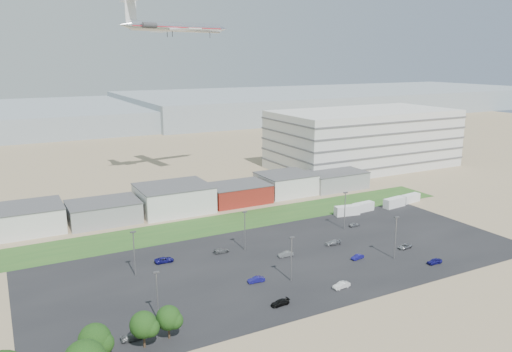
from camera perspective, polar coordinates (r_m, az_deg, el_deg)
ground at (r=103.95m, az=7.20°, el=-13.79°), size 700.00×700.00×0.00m
parking_lot at (r=121.55m, az=3.67°, el=-9.54°), size 120.00×50.00×0.01m
grass_strip at (r=145.98m, az=-4.65°, el=-5.57°), size 160.00×16.00×0.02m
hills_backdrop at (r=403.52m, az=-14.47°, el=6.86°), size 700.00×200.00×9.00m
building_row at (r=156.79m, az=-13.19°, el=-3.02°), size 170.00×20.00×8.00m
parking_garage at (r=225.68m, az=12.17°, el=4.20°), size 80.00×40.00×25.00m
box_trailer_a at (r=156.25m, az=10.37°, el=-3.90°), size 8.19×3.71×2.96m
box_trailer_b at (r=161.07m, az=12.15°, el=-3.48°), size 7.71×3.01×2.82m
box_trailer_c at (r=168.04m, az=15.53°, el=-2.93°), size 8.35×3.48×3.04m
box_trailer_d at (r=175.17m, az=17.25°, el=-2.44°), size 7.61×3.25×2.76m
tree_mid at (r=85.45m, az=-17.92°, el=-17.70°), size 5.44×5.44×8.16m
tree_right at (r=88.40m, az=-12.73°, el=-16.54°), size 4.90×4.90×7.35m
tree_near at (r=90.12m, az=-9.97°, el=-15.94°), size 4.60×4.60×6.89m
lightpole_front_l at (r=95.14m, az=-11.22°, el=-13.37°), size 1.14×0.48×9.73m
lightpole_front_m at (r=109.09m, az=4.06°, el=-9.44°), size 1.18×0.49×10.07m
lightpole_front_r at (r=124.75m, az=15.64°, el=-6.82°), size 1.24×0.52×10.53m
lightpole_back_l at (r=114.28m, az=-13.74°, el=-8.64°), size 1.22×0.51×10.37m
lightpole_back_m at (r=125.38m, az=-1.28°, el=-6.30°), size 1.20×0.50×10.16m
lightpole_back_r at (r=142.64m, az=10.11°, el=-3.93°), size 1.27×0.53×10.75m
airliner at (r=190.71m, az=-9.03°, el=16.48°), size 48.01×36.37×12.97m
parked_car_0 at (r=133.45m, az=16.65°, el=-7.71°), size 4.14×2.29×1.10m
parked_car_1 at (r=123.93m, az=11.52°, el=-9.05°), size 3.57×1.66×1.13m
parked_car_2 at (r=126.14m, az=19.73°, el=-9.15°), size 3.84×1.70×1.28m
parked_car_3 at (r=100.75m, az=2.76°, el=-14.26°), size 4.01×1.83×1.14m
parked_car_4 at (r=109.85m, az=0.02°, el=-11.76°), size 3.87×1.66×1.24m
parked_car_6 at (r=125.53m, az=-3.97°, el=-8.50°), size 3.93×1.63×1.14m
parked_car_7 at (r=123.19m, az=3.40°, el=-8.91°), size 3.88×1.61×1.25m
parked_car_8 at (r=146.64m, az=11.16°, el=-5.47°), size 3.29×1.42×1.11m
parked_car_9 at (r=121.65m, az=-10.45°, el=-9.41°), size 4.67×2.39×1.26m
parked_car_10 at (r=92.38m, az=-14.03°, el=-17.45°), size 3.73×1.53×1.08m
parked_car_12 at (r=131.72m, az=8.78°, el=-7.54°), size 4.42×2.16×1.24m
parked_car_13 at (r=108.82m, az=9.74°, el=-12.20°), size 4.06×1.69×1.31m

